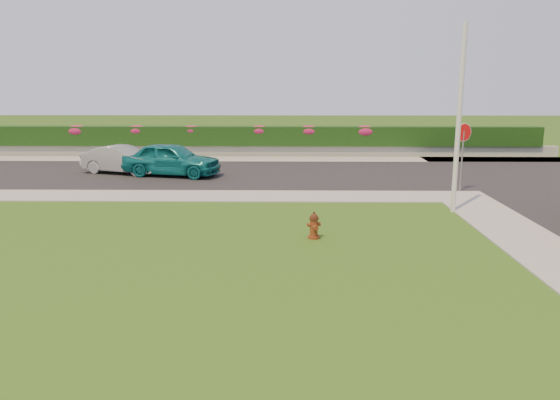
{
  "coord_description": "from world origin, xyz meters",
  "views": [
    {
      "loc": [
        0.52,
        -10.99,
        4.21
      ],
      "look_at": [
        0.29,
        4.26,
        0.9
      ],
      "focal_mm": 35.0,
      "sensor_mm": 36.0,
      "label": 1
    }
  ],
  "objects_px": {
    "fire_hydrant": "(314,226)",
    "stop_sign": "(463,141)",
    "utility_pole": "(459,120)",
    "sedan_silver": "(123,160)",
    "sedan_teal": "(172,159)"
  },
  "relations": [
    {
      "from": "sedan_silver",
      "to": "utility_pole",
      "type": "bearing_deg",
      "value": -100.73
    },
    {
      "from": "fire_hydrant",
      "to": "stop_sign",
      "type": "distance_m",
      "value": 9.0
    },
    {
      "from": "stop_sign",
      "to": "utility_pole",
      "type": "bearing_deg",
      "value": -111.89
    },
    {
      "from": "sedan_teal",
      "to": "sedan_silver",
      "type": "bearing_deg",
      "value": 89.34
    },
    {
      "from": "sedan_teal",
      "to": "utility_pole",
      "type": "relative_size",
      "value": 0.73
    },
    {
      "from": "utility_pole",
      "to": "stop_sign",
      "type": "relative_size",
      "value": 2.24
    },
    {
      "from": "fire_hydrant",
      "to": "utility_pole",
      "type": "relative_size",
      "value": 0.12
    },
    {
      "from": "utility_pole",
      "to": "stop_sign",
      "type": "bearing_deg",
      "value": 69.38
    },
    {
      "from": "sedan_teal",
      "to": "sedan_silver",
      "type": "height_order",
      "value": "sedan_teal"
    },
    {
      "from": "sedan_teal",
      "to": "utility_pole",
      "type": "height_order",
      "value": "utility_pole"
    },
    {
      "from": "fire_hydrant",
      "to": "stop_sign",
      "type": "height_order",
      "value": "stop_sign"
    },
    {
      "from": "utility_pole",
      "to": "sedan_silver",
      "type": "bearing_deg",
      "value": 150.75
    },
    {
      "from": "fire_hydrant",
      "to": "sedan_teal",
      "type": "distance_m",
      "value": 11.64
    },
    {
      "from": "stop_sign",
      "to": "sedan_teal",
      "type": "bearing_deg",
      "value": 162.62
    },
    {
      "from": "stop_sign",
      "to": "sedan_silver",
      "type": "bearing_deg",
      "value": 162.92
    }
  ]
}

